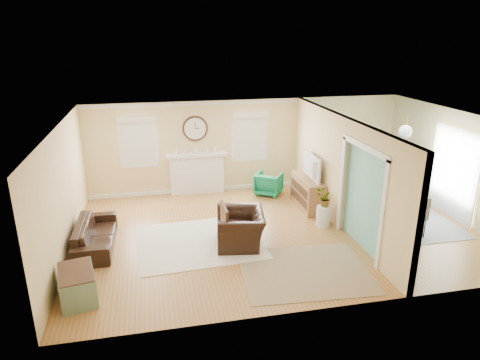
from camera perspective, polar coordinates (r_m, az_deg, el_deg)
The scene contains 29 objects.
floor at distance 9.99m, azimuth 4.88°, elevation -6.76°, with size 9.00×9.00×0.00m, color #99642D.
wall_back at distance 12.28m, azimuth 1.06°, elevation 4.71°, with size 9.00×0.02×2.60m, color #E9C887.
wall_front at distance 6.91m, azimuth 12.34°, elevation -7.51°, with size 9.00×0.02×2.60m, color #E9C887.
wall_left at distance 9.30m, azimuth -22.51°, elevation -1.54°, with size 0.02×6.00×2.60m, color #E9C887.
wall_right at distance 11.60m, azimuth 26.91°, elevation 1.75°, with size 0.02×6.00×2.60m, color #E9C887.
ceiling at distance 9.17m, azimuth 5.34°, elevation 8.04°, with size 9.00×6.00×0.02m, color white.
partition at distance 10.26m, azimuth 12.76°, elevation 1.66°, with size 0.17×6.00×2.60m.
fireplace at distance 12.13m, azimuth -5.76°, elevation 0.96°, with size 1.70×0.30×1.17m.
wall_clock at distance 11.89m, azimuth -6.01°, elevation 6.84°, with size 0.70×0.07×0.70m.
window_left at distance 11.86m, azimuth -13.46°, elevation 5.45°, with size 1.05×0.13×1.42m.
window_right at distance 12.17m, azimuth 1.35°, elevation 6.30°, with size 1.05×0.13×1.42m.
french_doors at distance 11.63m, azimuth 26.58°, elevation 0.80°, with size 0.06×1.70×2.20m.
pendant at distance 10.52m, azimuth 21.18°, elevation 6.04°, with size 0.30×0.30×0.55m.
rug_cream at distance 9.49m, azimuth -5.51°, elevation -8.20°, with size 2.65×2.29×0.01m, color beige.
rug_jute at distance 8.48m, azimuth 8.55°, elevation -11.90°, with size 2.40×1.97×0.01m, color #947A5D.
rug_grey at distance 11.38m, azimuth 19.06°, elevation -4.44°, with size 2.59×3.24×0.01m, color gray.
sofa at distance 9.66m, azimuth -18.72°, elevation -6.87°, with size 1.93×0.75×0.56m, color black.
eames_chair at distance 9.22m, azimuth 0.07°, elevation -6.47°, with size 1.13×0.99×0.74m, color black.
green_chair at distance 12.07m, azimuth 3.84°, elevation -0.48°, with size 0.67×0.69×0.63m, color #146549.
trunk at distance 8.00m, azimuth -20.86°, elevation -12.92°, with size 0.75×1.03×0.54m.
credenza at distance 11.26m, azimuth 8.97°, elevation -1.68°, with size 0.48×1.41×0.80m.
tv at distance 11.02m, azimuth 9.07°, elevation 1.77°, with size 1.08×0.14×0.62m, color black.
garden_stool at distance 10.31m, azimuth 11.02°, elevation -4.74°, with size 0.33×0.33×0.48m, color white.
potted_plant at distance 10.14m, azimuth 11.18°, elevation -2.44°, with size 0.36×0.31×0.40m, color #337F33.
dining_table at distance 11.27m, azimuth 19.22°, elevation -2.98°, with size 1.81×1.01×0.64m, color #3F2619.
dining_chair_n at distance 12.05m, azimuth 16.31°, elevation 0.17°, with size 0.45×0.45×1.02m.
dining_chair_s at distance 10.33m, azimuth 22.40°, elevation -3.93°, with size 0.50×0.50×0.95m.
dining_chair_w at distance 10.88m, azimuth 15.97°, elevation -1.76°, with size 0.50×0.50×1.03m.
dining_chair_e at distance 11.54m, azimuth 21.96°, elevation -1.33°, with size 0.46×0.46×1.01m.
Camera 1 is at (-2.68, -8.60, 4.33)m, focal length 32.00 mm.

